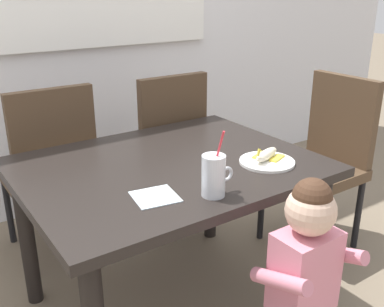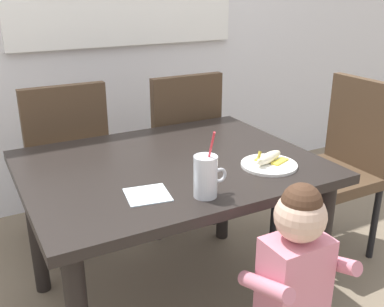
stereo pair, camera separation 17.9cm
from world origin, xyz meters
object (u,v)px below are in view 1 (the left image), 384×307
at_px(dining_table, 169,185).
at_px(snack_plate, 267,162).
at_px(toddler_standing, 305,262).
at_px(peeled_banana, 267,155).
at_px(dining_chair_left, 50,164).
at_px(milk_cup, 214,178).
at_px(dining_chair_right, 164,143).
at_px(dining_chair_far, 325,153).
at_px(paper_napkin, 155,197).

relative_size(dining_table, snack_plate, 5.23).
bearing_deg(toddler_standing, peeled_banana, 65.32).
distance_m(dining_chair_left, milk_cup, 1.12).
xyz_separation_m(dining_table, dining_chair_left, (-0.29, 0.72, -0.08)).
bearing_deg(dining_chair_left, dining_chair_right, 174.46).
xyz_separation_m(dining_table, snack_plate, (0.34, -0.23, 0.11)).
bearing_deg(dining_chair_left, dining_chair_far, 151.62).
bearing_deg(dining_table, milk_cup, -94.89).
xyz_separation_m(dining_chair_left, milk_cup, (0.26, -1.07, 0.24)).
distance_m(toddler_standing, snack_plate, 0.48).
bearing_deg(snack_plate, paper_napkin, -178.70).
bearing_deg(paper_napkin, dining_chair_far, 11.83).
height_order(dining_chair_far, milk_cup, milk_cup).
relative_size(dining_chair_left, snack_plate, 4.17).
height_order(dining_chair_right, toddler_standing, dining_chair_right).
distance_m(milk_cup, snack_plate, 0.39).
xyz_separation_m(dining_table, milk_cup, (-0.03, -0.35, 0.17)).
distance_m(dining_table, milk_cup, 0.39).
bearing_deg(toddler_standing, milk_cup, 123.56).
bearing_deg(dining_chair_far, snack_plate, -70.32).
relative_size(dining_chair_right, toddler_standing, 1.15).
bearing_deg(paper_napkin, toddler_standing, -46.44).
bearing_deg(dining_chair_far, peeled_banana, -71.04).
height_order(toddler_standing, paper_napkin, toddler_standing).
bearing_deg(paper_napkin, dining_chair_right, 57.52).
height_order(dining_chair_left, milk_cup, milk_cup).
relative_size(toddler_standing, peeled_banana, 4.78).
bearing_deg(snack_plate, peeled_banana, 56.93).
xyz_separation_m(dining_chair_right, peeled_banana, (-0.02, -0.88, 0.21)).
bearing_deg(paper_napkin, dining_table, 49.89).
distance_m(dining_chair_right, milk_cup, 1.11).
bearing_deg(peeled_banana, paper_napkin, -177.43).
height_order(snack_plate, paper_napkin, snack_plate).
bearing_deg(toddler_standing, dining_table, 103.96).
distance_m(dining_chair_left, peeled_banana, 1.15).
bearing_deg(paper_napkin, dining_chair_left, 94.63).
distance_m(dining_chair_left, snack_plate, 1.15).
height_order(milk_cup, snack_plate, milk_cup).
relative_size(dining_table, peeled_banana, 6.85).
height_order(snack_plate, peeled_banana, peeled_banana).
height_order(dining_table, dining_chair_left, dining_chair_left).
height_order(dining_chair_left, snack_plate, dining_chair_left).
height_order(dining_chair_far, peeled_banana, dining_chair_far).
relative_size(dining_chair_left, paper_napkin, 6.40).
bearing_deg(peeled_banana, milk_cup, -161.23).
relative_size(dining_chair_far, snack_plate, 4.17).
bearing_deg(dining_table, paper_napkin, -130.11).
bearing_deg(toddler_standing, dining_chair_far, 36.53).
xyz_separation_m(dining_chair_left, dining_chair_right, (0.65, -0.06, 0.00)).
bearing_deg(toddler_standing, dining_chair_left, 108.18).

